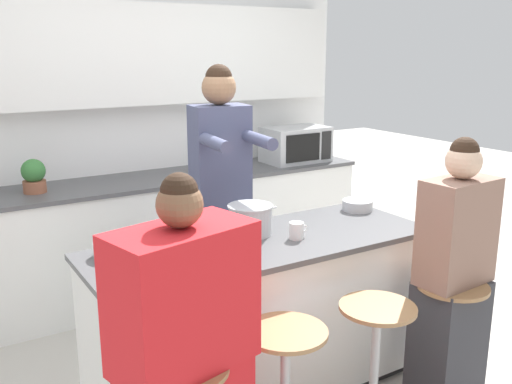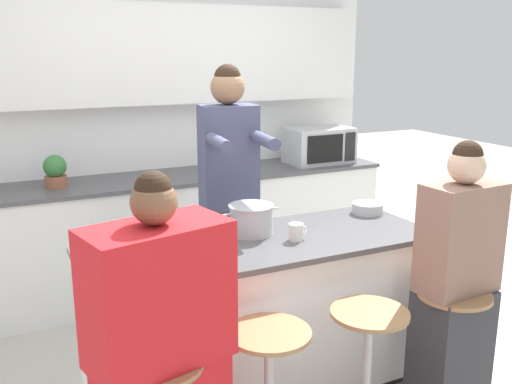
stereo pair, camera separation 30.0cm
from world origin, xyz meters
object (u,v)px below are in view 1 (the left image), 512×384
kitchen_island (263,316)px  bar_stool_center_right (374,367)px  person_seated_near (452,288)px  cooking_pot (250,220)px  fruit_bowl (357,205)px  potted_plant (34,176)px  person_wrapped_blanket (185,369)px  bar_stool_rightmost (448,341)px  person_cooking (221,209)px  microwave (296,144)px  juice_carton (171,226)px  coffee_cup_near (297,231)px

kitchen_island → bar_stool_center_right: kitchen_island is taller
bar_stool_center_right → person_seated_near: bearing=0.7°
cooking_pot → fruit_bowl: bearing=3.9°
kitchen_island → potted_plant: (-0.84, 1.57, 0.59)m
person_seated_near → bar_stool_center_right: bearing=177.3°
kitchen_island → person_wrapped_blanket: 0.98m
bar_stool_rightmost → person_seated_near: 0.29m
person_cooking → fruit_bowl: person_cooking is taller
kitchen_island → fruit_bowl: (0.82, 0.18, 0.47)m
kitchen_island → person_cooking: (0.06, 0.58, 0.46)m
person_wrapped_blanket → person_seated_near: (1.52, -0.00, -0.02)m
bar_stool_rightmost → fruit_bowl: size_ratio=3.67×
person_wrapped_blanket → fruit_bowl: 1.76m
microwave → person_wrapped_blanket: bearing=-133.7°
person_wrapped_blanket → microwave: (2.04, 2.14, 0.39)m
person_wrapped_blanket → potted_plant: person_wrapped_blanket is taller
microwave → cooking_pot: bearing=-132.9°
person_wrapped_blanket → cooking_pot: bearing=32.2°
person_cooking → fruit_bowl: (0.75, -0.40, 0.01)m
person_cooking → cooking_pot: (-0.06, -0.45, 0.06)m
bar_stool_center_right → person_wrapped_blanket: 1.03m
person_cooking → juice_carton: size_ratio=8.49×
potted_plant → coffee_cup_near: bearing=-58.4°
person_cooking → bar_stool_center_right: bearing=-73.6°
coffee_cup_near → microwave: microwave is taller
cooking_pot → fruit_bowl: (0.82, 0.06, -0.05)m
person_seated_near → potted_plant: 2.73m
cooking_pot → fruit_bowl: 0.82m
coffee_cup_near → microwave: bearing=54.6°
cooking_pot → person_cooking: bearing=81.9°
fruit_bowl → juice_carton: size_ratio=0.90×
fruit_bowl → juice_carton: bearing=179.3°
juice_carton → person_seated_near: bearing=-33.6°
coffee_cup_near → cooking_pot: bearing=130.7°
bar_stool_rightmost → juice_carton: bearing=145.0°
person_seated_near → juice_carton: 1.49m
potted_plant → person_cooking: bearing=-47.5°
coffee_cup_near → potted_plant: 1.92m
person_wrapped_blanket → cooking_pot: (0.74, 0.74, 0.29)m
kitchen_island → coffee_cup_near: bearing=-21.8°
bar_stool_center_right → juice_carton: juice_carton is taller
microwave → kitchen_island: bearing=-130.4°
kitchen_island → potted_plant: 1.87m
person_seated_near → coffee_cup_near: bearing=135.2°
kitchen_island → person_cooking: bearing=83.7°
bar_stool_center_right → person_seated_near: (0.53, 0.01, 0.29)m
kitchen_island → microwave: 2.10m
fruit_bowl → microwave: size_ratio=0.35×
person_cooking → person_seated_near: person_cooking is taller
bar_stool_center_right → microwave: size_ratio=1.28×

